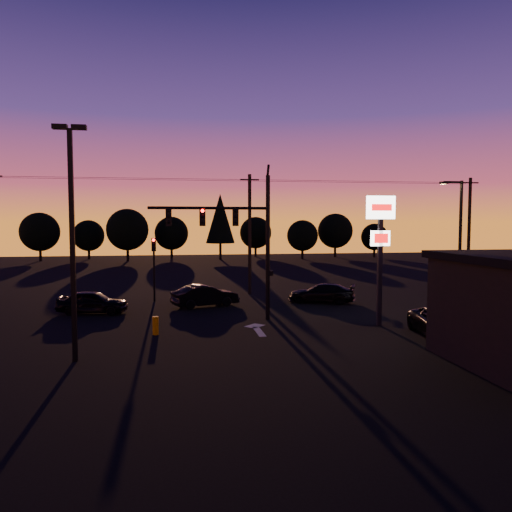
% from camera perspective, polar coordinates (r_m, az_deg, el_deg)
% --- Properties ---
extents(ground, '(120.00, 120.00, 0.00)m').
position_cam_1_polar(ground, '(24.01, -0.42, -9.21)').
color(ground, black).
rests_on(ground, ground).
extents(lane_arrow, '(1.20, 3.10, 0.01)m').
position_cam_1_polar(lane_arrow, '(25.69, 0.11, -8.32)').
color(lane_arrow, beige).
rests_on(lane_arrow, ground).
extents(traffic_signal_mast, '(6.79, 0.52, 8.58)m').
position_cam_1_polar(traffic_signal_mast, '(27.33, -1.93, 2.84)').
color(traffic_signal_mast, black).
rests_on(traffic_signal_mast, ground).
extents(secondary_signal, '(0.30, 0.31, 4.35)m').
position_cam_1_polar(secondary_signal, '(34.71, -11.59, -0.44)').
color(secondary_signal, black).
rests_on(secondary_signal, ground).
extents(parking_lot_light, '(1.25, 0.30, 9.14)m').
position_cam_1_polar(parking_lot_light, '(20.47, -20.29, 3.16)').
color(parking_lot_light, black).
rests_on(parking_lot_light, ground).
extents(pylon_sign, '(1.50, 0.28, 6.80)m').
position_cam_1_polar(pylon_sign, '(26.80, 14.03, 2.65)').
color(pylon_sign, black).
rests_on(pylon_sign, ground).
extents(streetlight, '(1.55, 0.35, 8.00)m').
position_cam_1_polar(streetlight, '(33.56, 22.17, 1.87)').
color(streetlight, black).
rests_on(streetlight, ground).
extents(utility_pole_1, '(1.40, 0.26, 9.00)m').
position_cam_1_polar(utility_pole_1, '(37.53, -0.73, 2.61)').
color(utility_pole_1, black).
rests_on(utility_pole_1, ground).
extents(utility_pole_2, '(1.40, 0.26, 9.00)m').
position_cam_1_polar(utility_pole_2, '(43.99, 23.16, 2.49)').
color(utility_pole_2, black).
rests_on(utility_pole_2, ground).
extents(power_wires, '(36.00, 1.22, 0.07)m').
position_cam_1_polar(power_wires, '(37.65, -0.73, 8.67)').
color(power_wires, black).
rests_on(power_wires, ground).
extents(bollard, '(0.29, 0.29, 0.88)m').
position_cam_1_polar(bollard, '(24.82, -11.41, -7.81)').
color(bollard, '#D68A00').
rests_on(bollard, ground).
extents(tree_0, '(5.36, 5.36, 6.74)m').
position_cam_1_polar(tree_0, '(75.39, -23.48, 2.54)').
color(tree_0, black).
rests_on(tree_0, ground).
extents(tree_1, '(4.54, 4.54, 5.71)m').
position_cam_1_polar(tree_1, '(77.13, -18.59, 2.22)').
color(tree_1, black).
rests_on(tree_1, ground).
extents(tree_2, '(5.77, 5.78, 7.26)m').
position_cam_1_polar(tree_2, '(71.39, -14.49, 2.94)').
color(tree_2, black).
rests_on(tree_2, ground).
extents(tree_3, '(4.95, 4.95, 6.22)m').
position_cam_1_polar(tree_3, '(75.12, -9.64, 2.57)').
color(tree_3, black).
rests_on(tree_3, ground).
extents(tree_4, '(4.18, 4.18, 9.50)m').
position_cam_1_polar(tree_4, '(72.41, -4.11, 4.29)').
color(tree_4, black).
rests_on(tree_4, ground).
extents(tree_5, '(4.95, 4.95, 6.22)m').
position_cam_1_polar(tree_5, '(78.15, -0.05, 2.68)').
color(tree_5, black).
rests_on(tree_5, ground).
extents(tree_6, '(4.54, 4.54, 5.71)m').
position_cam_1_polar(tree_6, '(73.53, 5.33, 2.34)').
color(tree_6, black).
rests_on(tree_6, ground).
extents(tree_7, '(5.36, 5.36, 6.74)m').
position_cam_1_polar(tree_7, '(78.10, 9.04, 2.86)').
color(tree_7, black).
rests_on(tree_7, ground).
extents(tree_8, '(4.12, 4.12, 5.19)m').
position_cam_1_polar(tree_8, '(79.29, 13.39, 2.14)').
color(tree_8, black).
rests_on(tree_8, ground).
extents(car_left, '(4.30, 2.34, 1.39)m').
position_cam_1_polar(car_left, '(31.32, -18.17, -5.01)').
color(car_left, black).
rests_on(car_left, ground).
extents(car_mid, '(4.51, 2.82, 1.40)m').
position_cam_1_polar(car_mid, '(32.37, -5.82, -4.54)').
color(car_mid, black).
rests_on(car_mid, ground).
extents(car_right, '(4.83, 3.46, 1.30)m').
position_cam_1_polar(car_right, '(34.04, 7.50, -4.22)').
color(car_right, black).
rests_on(car_right, ground).
extents(suv_parked, '(3.01, 5.18, 1.36)m').
position_cam_1_polar(suv_parked, '(25.26, 20.72, -7.23)').
color(suv_parked, black).
rests_on(suv_parked, ground).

